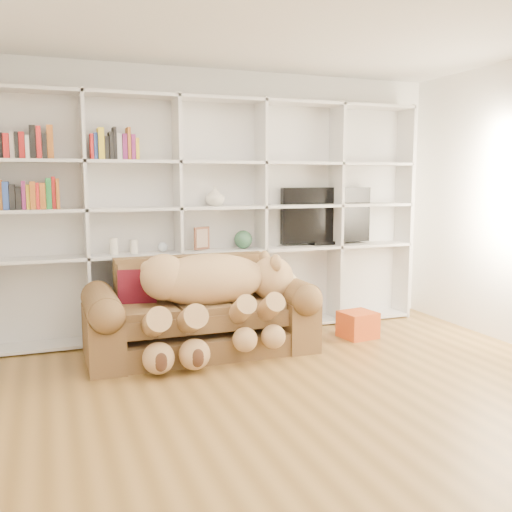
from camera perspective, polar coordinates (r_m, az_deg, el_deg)
name	(u,v)px	position (r m, az deg, el deg)	size (l,w,h in m)	color
floor	(322,417)	(4.01, 6.60, -15.69)	(5.00, 5.00, 0.00)	brown
wall_back	(215,202)	(6.01, -4.13, 5.45)	(5.00, 0.02, 2.70)	white
bookshelf	(196,207)	(5.82, -6.02, 4.91)	(4.43, 0.35, 2.40)	silver
sofa	(200,317)	(5.29, -5.62, -6.12)	(2.05, 0.88, 0.86)	brown
teddy_bear	(213,290)	(5.09, -4.37, -3.45)	(1.57, 0.85, 0.91)	tan
throw_pillow	(137,289)	(5.27, -11.80, -3.20)	(0.34, 0.11, 0.34)	#550E16
gift_box	(358,325)	(5.87, 10.14, -6.77)	(0.33, 0.31, 0.26)	#C3491A
tv	(326,216)	(6.35, 7.03, 3.95)	(1.07, 0.18, 0.63)	black
picture_frame	(202,238)	(5.80, -5.44, 1.79)	(0.18, 0.03, 0.23)	#572F1E
green_vase	(243,240)	(5.93, -1.29, 1.66)	(0.19, 0.19, 0.19)	#2B543A
figurine_tall	(114,246)	(5.64, -14.03, 0.95)	(0.08, 0.08, 0.16)	silver
figurine_short	(134,247)	(5.67, -12.12, 0.92)	(0.08, 0.08, 0.14)	silver
snow_globe	(163,247)	(5.72, -9.32, 0.90)	(0.10, 0.10, 0.10)	silver
shelf_vase	(215,196)	(5.81, -4.13, 6.01)	(0.19, 0.19, 0.20)	beige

